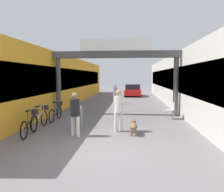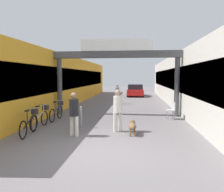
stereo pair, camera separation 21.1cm
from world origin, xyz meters
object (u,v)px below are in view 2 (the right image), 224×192
object	(u,v)px
pedestrian_companion	(74,111)
bollard_post_metal	(81,117)
bicycle_black_nearest	(30,123)
dog_on_leash	(132,126)
cafe_chair_aluminium_nearer	(172,109)
pedestrian_with_dog	(118,108)
bicycle_silver_second	(40,118)
bicycle_blue_third	(57,111)
pedestrian_carrying_crate	(117,93)
parked_car_red	(135,90)

from	to	relation	value
pedestrian_companion	bollard_post_metal	xyz separation A→B (m)	(-0.08, 1.32, -0.45)
pedestrian_companion	bicycle_black_nearest	world-z (taller)	pedestrian_companion
dog_on_leash	cafe_chair_aluminium_nearer	world-z (taller)	cafe_chair_aluminium_nearer
pedestrian_with_dog	pedestrian_companion	bearing A→B (deg)	-151.54
dog_on_leash	bicycle_silver_second	distance (m)	4.04
bicycle_blue_third	bollard_post_metal	bearing A→B (deg)	-42.27
pedestrian_companion	dog_on_leash	distance (m)	2.27
pedestrian_with_dog	pedestrian_carrying_crate	world-z (taller)	pedestrian_with_dog
bicycle_silver_second	parked_car_red	world-z (taller)	parked_car_red
pedestrian_carrying_crate	parked_car_red	bearing A→B (deg)	78.86
pedestrian_with_dog	bicycle_blue_third	xyz separation A→B (m)	(-3.26, 1.96, -0.53)
pedestrian_companion	bicycle_blue_third	bearing A→B (deg)	121.40
bicycle_blue_third	bollard_post_metal	size ratio (longest dim) A/B	1.80
bicycle_black_nearest	parked_car_red	size ratio (longest dim) A/B	0.42
pedestrian_companion	bicycle_blue_third	size ratio (longest dim) A/B	0.96
cafe_chair_aluminium_nearer	parked_car_red	distance (m)	13.29
bicycle_blue_third	cafe_chair_aluminium_nearer	bearing A→B (deg)	8.37
bicycle_silver_second	parked_car_red	bearing A→B (deg)	75.71
dog_on_leash	bicycle_blue_third	bearing A→B (deg)	148.44
bicycle_black_nearest	parked_car_red	xyz separation A→B (m)	(3.89, 16.80, 0.21)
cafe_chair_aluminium_nearer	bicycle_blue_third	bearing A→B (deg)	-171.63
parked_car_red	bicycle_silver_second	bearing A→B (deg)	-104.29
pedestrian_companion	bicycle_black_nearest	xyz separation A→B (m)	(-1.72, -0.00, -0.49)
bicycle_black_nearest	bicycle_blue_third	world-z (taller)	same
parked_car_red	bicycle_blue_third	bearing A→B (deg)	-105.48
bicycle_blue_third	cafe_chair_aluminium_nearer	distance (m)	5.89
pedestrian_companion	bicycle_silver_second	bearing A→B (deg)	148.04
pedestrian_companion	bicycle_blue_third	distance (m)	3.32
pedestrian_companion	bicycle_blue_third	xyz separation A→B (m)	(-1.71, 2.80, -0.49)
dog_on_leash	bicycle_silver_second	xyz separation A→B (m)	(-3.97, 0.71, 0.10)
pedestrian_companion	bollard_post_metal	size ratio (longest dim) A/B	1.73
pedestrian_with_dog	bicycle_black_nearest	distance (m)	3.42
pedestrian_carrying_crate	parked_car_red	size ratio (longest dim) A/B	0.40
pedestrian_with_dog	pedestrian_companion	size ratio (longest dim) A/B	1.04
bicycle_silver_second	bollard_post_metal	world-z (taller)	bicycle_silver_second
dog_on_leash	bollard_post_metal	world-z (taller)	bollard_post_metal
pedestrian_carrying_crate	bicycle_black_nearest	world-z (taller)	pedestrian_carrying_crate
pedestrian_carrying_crate	cafe_chair_aluminium_nearer	bearing A→B (deg)	-60.49
cafe_chair_aluminium_nearer	pedestrian_carrying_crate	bearing A→B (deg)	119.51
pedestrian_carrying_crate	pedestrian_companion	bearing A→B (deg)	-94.47
dog_on_leash	bicycle_blue_third	world-z (taller)	bicycle_blue_third
pedestrian_with_dog	cafe_chair_aluminium_nearer	bearing A→B (deg)	47.66
pedestrian_with_dog	pedestrian_carrying_crate	distance (m)	8.80
bicycle_silver_second	bicycle_blue_third	size ratio (longest dim) A/B	1.00
pedestrian_companion	cafe_chair_aluminium_nearer	bearing A→B (deg)	41.62
pedestrian_with_dog	pedestrian_companion	world-z (taller)	pedestrian_with_dog
dog_on_leash	bicycle_black_nearest	size ratio (longest dim) A/B	0.43
dog_on_leash	parked_car_red	bearing A→B (deg)	89.95
bicycle_blue_third	cafe_chair_aluminium_nearer	world-z (taller)	bicycle_blue_third
dog_on_leash	parked_car_red	xyz separation A→B (m)	(0.02, 16.37, 0.31)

